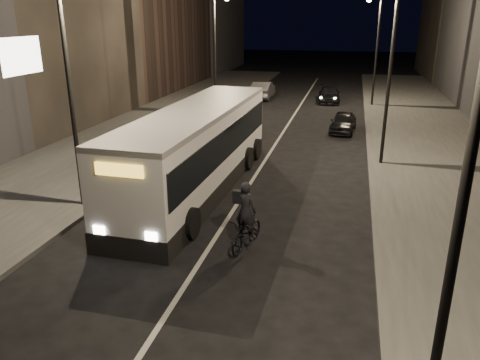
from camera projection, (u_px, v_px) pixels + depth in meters
The scene contains 13 objects.
ground at pixel (189, 280), 12.87m from camera, with size 180.00×180.00×0.00m, color black.
sidewalk_right at pixel (438, 157), 23.83m from camera, with size 7.00×70.00×0.16m, color #363634.
sidewalk_left at pixel (131, 138), 27.54m from camera, with size 7.00×70.00×0.16m, color #363634.
streetlight_right_near at pixel (452, 136), 6.25m from camera, with size 1.20×0.44×8.12m.
streetlight_right_mid at pixel (386, 51), 20.93m from camera, with size 1.20×0.44×8.12m.
streetlight_right_far at pixel (374, 36), 35.61m from camera, with size 1.20×0.44×8.12m.
streetlight_left_near at pixel (74, 63), 15.92m from camera, with size 1.20×0.44×8.12m.
streetlight_left_far at pixel (218, 39), 32.43m from camera, with size 1.20×0.44×8.12m.
city_bus at pixel (197, 146), 19.03m from camera, with size 3.25×12.68×3.39m.
cyclist_on_bicycle at pixel (247, 226), 14.40m from camera, with size 1.10×2.06×2.25m.
car_near at pixel (343, 122), 29.07m from camera, with size 1.45×3.60×1.23m, color black.
car_mid at pixel (263, 90), 40.78m from camera, with size 1.57×4.49×1.48m, color #3E3D40.
car_far at pixel (329, 95), 39.17m from camera, with size 1.72×4.23×1.23m, color black.
Camera 1 is at (3.98, -10.59, 6.88)m, focal length 35.00 mm.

